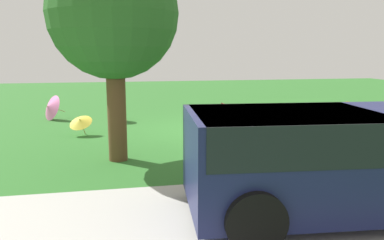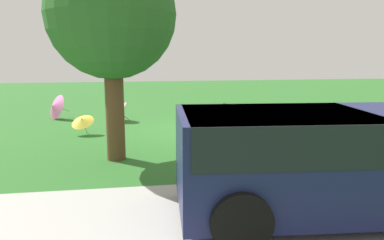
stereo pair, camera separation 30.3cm
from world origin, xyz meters
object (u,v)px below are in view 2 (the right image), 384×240
(shade_tree, at_px, (111,16))
(parasol_red_1, at_px, (235,110))
(parasol_yellow_0, at_px, (272,119))
(van_dark, at_px, (327,154))
(parasol_yellow_1, at_px, (82,120))
(park_bench, at_px, (273,134))
(parasol_pink_0, at_px, (54,107))
(parasol_pink_1, at_px, (117,110))
(parasol_pink_2, at_px, (205,118))
(parasol_orange_0, at_px, (356,112))

(shade_tree, xyz_separation_m, parasol_red_1, (-3.69, -3.42, -2.60))
(shade_tree, xyz_separation_m, parasol_yellow_0, (-4.21, -1.54, -2.60))
(van_dark, xyz_separation_m, parasol_yellow_1, (4.18, -6.13, -0.48))
(parasol_red_1, bearing_deg, parasol_yellow_0, 105.58)
(park_bench, distance_m, parasol_pink_0, 8.19)
(parasol_pink_1, bearing_deg, parasol_pink_2, 155.91)
(parasol_pink_1, bearing_deg, parasol_yellow_1, 66.49)
(park_bench, xyz_separation_m, parasol_yellow_0, (-0.59, -1.65, 0.05))
(shade_tree, bearing_deg, van_dark, 132.20)
(park_bench, distance_m, parasol_orange_0, 5.19)
(parasol_pink_1, relative_size, parasol_yellow_1, 1.05)
(parasol_orange_0, xyz_separation_m, parasol_pink_1, (7.88, -1.70, 0.01))
(van_dark, relative_size, parasol_pink_0, 4.48)
(parasol_red_1, bearing_deg, park_bench, 88.90)
(parasol_pink_2, bearing_deg, parasol_red_1, 175.74)
(van_dark, bearing_deg, parasol_red_1, -94.67)
(park_bench, distance_m, parasol_red_1, 3.53)
(parasol_pink_0, bearing_deg, parasol_orange_0, 166.39)
(parasol_yellow_1, bearing_deg, parasol_pink_2, -167.83)
(parasol_pink_1, xyz_separation_m, parasol_pink_2, (-2.84, 1.27, -0.12))
(van_dark, height_order, parasol_pink_2, van_dark)
(parasol_pink_0, bearing_deg, parasol_pink_1, 161.34)
(park_bench, height_order, parasol_yellow_1, park_bench)
(park_bench, bearing_deg, parasol_pink_2, -75.49)
(shade_tree, bearing_deg, parasol_yellow_1, -68.54)
(parasol_pink_0, relative_size, parasol_pink_1, 1.19)
(parasol_orange_0, height_order, parasol_red_1, parasol_red_1)
(parasol_red_1, bearing_deg, parasol_pink_1, -19.30)
(parasol_yellow_0, bearing_deg, parasol_pink_2, -52.04)
(parasol_pink_0, bearing_deg, van_dark, 121.44)
(van_dark, height_order, shade_tree, shade_tree)
(parasol_orange_0, bearing_deg, van_dark, 54.78)
(shade_tree, bearing_deg, parasol_pink_1, -88.17)
(parasol_orange_0, xyz_separation_m, parasol_pink_0, (10.07, -2.44, 0.08))
(park_bench, height_order, parasol_pink_2, park_bench)
(shade_tree, xyz_separation_m, parasol_pink_0, (2.35, -5.51, -2.65))
(parasol_yellow_0, bearing_deg, shade_tree, 20.13)
(shade_tree, height_order, parasol_pink_0, shade_tree)
(van_dark, relative_size, park_bench, 2.94)
(parasol_red_1, bearing_deg, parasol_orange_0, 175.00)
(van_dark, bearing_deg, parasol_pink_1, -68.24)
(shade_tree, relative_size, parasol_orange_0, 5.72)
(parasol_pink_0, bearing_deg, park_bench, 136.76)
(shade_tree, distance_m, parasol_pink_1, 5.49)
(park_bench, bearing_deg, van_dark, 81.60)
(parasol_pink_1, height_order, parasol_yellow_1, parasol_pink_1)
(park_bench, xyz_separation_m, parasol_pink_1, (3.77, -4.87, -0.07))
(van_dark, xyz_separation_m, park_bench, (-0.49, -3.34, -0.45))
(park_bench, bearing_deg, parasol_yellow_0, -109.71)
(parasol_red_1, bearing_deg, parasol_pink_0, -19.07)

